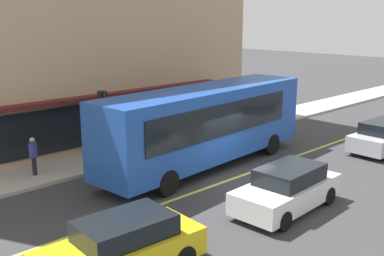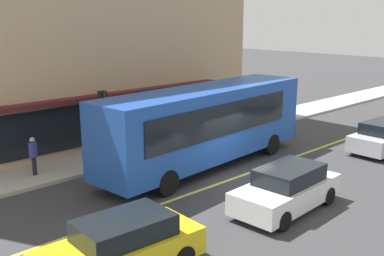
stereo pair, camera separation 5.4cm
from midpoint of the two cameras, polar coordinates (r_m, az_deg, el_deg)
name	(u,v)px [view 2 (the right image)]	position (r m, az deg, el deg)	size (l,w,h in m)	color
ground	(233,179)	(19.08, 5.16, -6.24)	(120.00, 120.00, 0.00)	#38383A
sidewalk	(147,149)	(23.01, -5.49, -2.56)	(80.00, 2.57, 0.15)	#B2ADA3
lane_centre_stripe	(233,179)	(19.08, 5.16, -6.23)	(36.00, 0.16, 0.01)	#D8D14C
storefront_building	(42,1)	(27.17, -17.91, 14.71)	(20.28, 11.86, 14.57)	tan
bus	(206,123)	(19.99, 1.87, 0.66)	(11.29, 3.35, 3.50)	#1E4CAD
traffic_light	(103,110)	(20.32, -10.77, 2.23)	(0.30, 0.52, 3.20)	#2D2D33
car_yellow	(121,247)	(12.29, -8.61, -14.30)	(4.40, 2.05, 1.52)	yellow
car_white	(287,189)	(16.20, 11.71, -7.37)	(4.38, 2.01, 1.52)	white
pedestrian_mid_block	(33,153)	(19.77, -18.89, -2.89)	(0.34, 0.34, 1.59)	black
pedestrian_near_storefront	(252,104)	(29.32, 7.50, 3.00)	(0.34, 0.34, 1.62)	black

